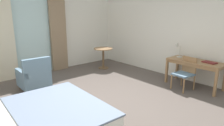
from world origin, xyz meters
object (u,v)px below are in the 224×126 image
Objects in this scene: desk_chair at (186,72)px; desk_lamp at (178,46)px; round_cafe_table at (103,54)px; closed_book at (210,62)px; armchair_by_window at (34,77)px; writing_desk at (195,64)px.

desk_lamp is (0.45, 0.55, 0.55)m from desk_chair.
closed_book is at bearing -77.55° from round_cafe_table.
desk_chair is at bearing -83.00° from round_cafe_table.
desk_chair is 3.01m from round_cafe_table.
desk_chair is 1.16× the size of round_cafe_table.
closed_book reaches higher than round_cafe_table.
desk_chair is 1.87× the size of desk_lamp.
desk_chair is 0.95× the size of armchair_by_window.
armchair_by_window reaches higher than desk_chair.
closed_book is (0.04, -0.35, 0.10)m from writing_desk.
desk_lamp reaches higher than writing_desk.
armchair_by_window is at bearing -170.22° from round_cafe_table.
round_cafe_table is at bearing 103.14° from writing_desk.
desk_lamp is at bearing -29.69° from armchair_by_window.
armchair_by_window reaches higher than round_cafe_table.
desk_lamp is 4.05m from armchair_by_window.
writing_desk is 1.60× the size of armchair_by_window.
round_cafe_table is at bearing 108.45° from desk_lamp.
round_cafe_table is (-0.37, 2.98, 0.07)m from desk_chair.
writing_desk is 1.67× the size of desk_chair.
writing_desk is at bearing -99.17° from desk_lamp.
writing_desk is 0.73m from desk_lamp.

